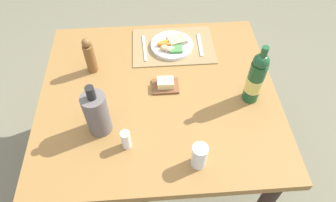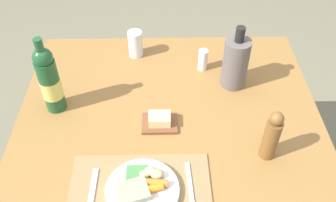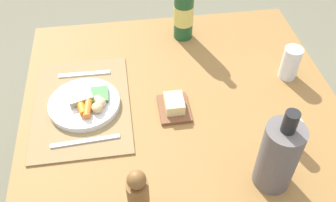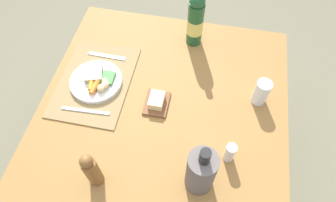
% 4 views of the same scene
% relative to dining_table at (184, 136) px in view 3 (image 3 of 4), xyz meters
% --- Properties ---
extents(dining_table, '(1.16, 1.05, 0.72)m').
position_rel_dining_table_xyz_m(dining_table, '(0.00, 0.00, 0.00)').
color(dining_table, olive).
rests_on(dining_table, ground_plane).
extents(placemat, '(0.45, 0.31, 0.01)m').
position_rel_dining_table_xyz_m(placemat, '(-0.10, -0.33, 0.10)').
color(placemat, olive).
rests_on(placemat, dining_table).
extents(dinner_plate, '(0.23, 0.23, 0.05)m').
position_rel_dining_table_xyz_m(dinner_plate, '(-0.09, -0.32, 0.12)').
color(dinner_plate, silver).
rests_on(dinner_plate, placemat).
extents(fork, '(0.02, 0.18, 0.00)m').
position_rel_dining_table_xyz_m(fork, '(-0.25, -0.32, 0.11)').
color(fork, silver).
rests_on(fork, placemat).
extents(knife, '(0.03, 0.21, 0.00)m').
position_rel_dining_table_xyz_m(knife, '(0.06, -0.32, 0.11)').
color(knife, silver).
rests_on(knife, placemat).
extents(butter_dish, '(0.13, 0.10, 0.05)m').
position_rel_dining_table_xyz_m(butter_dish, '(-0.04, -0.03, 0.12)').
color(butter_dish, brown).
rests_on(butter_dish, dining_table).
extents(water_tumbler, '(0.06, 0.06, 0.12)m').
position_rel_dining_table_xyz_m(water_tumbler, '(-0.14, 0.40, 0.15)').
color(water_tumbler, silver).
rests_on(water_tumbler, dining_table).
extents(cooler_bottle, '(0.10, 0.10, 0.27)m').
position_rel_dining_table_xyz_m(cooler_bottle, '(0.27, 0.19, 0.21)').
color(cooler_bottle, '#605955').
rests_on(cooler_bottle, dining_table).
extents(wine_bottle, '(0.08, 0.08, 0.32)m').
position_rel_dining_table_xyz_m(wine_bottle, '(-0.44, 0.07, 0.23)').
color(wine_bottle, '#1C4F29').
rests_on(wine_bottle, dining_table).
extents(pepper_mill, '(0.05, 0.05, 0.20)m').
position_rel_dining_table_xyz_m(pepper_mill, '(0.33, -0.17, 0.20)').
color(pepper_mill, brown).
rests_on(pepper_mill, dining_table).
extents(salt_shaker, '(0.04, 0.04, 0.10)m').
position_rel_dining_table_xyz_m(salt_shaker, '(0.15, 0.29, 0.15)').
color(salt_shaker, white).
rests_on(salt_shaker, dining_table).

